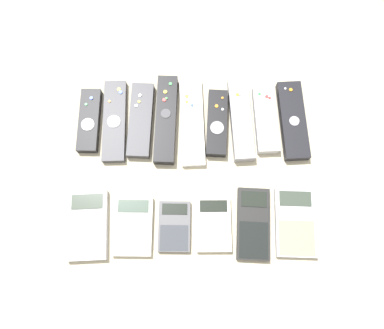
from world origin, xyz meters
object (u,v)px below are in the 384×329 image
(remote_1, at_px, (114,121))
(remote_3, at_px, (166,120))
(remote_6, at_px, (241,119))
(calculator_4, at_px, (253,223))
(calculator_3, at_px, (214,225))
(remote_5, at_px, (217,123))
(remote_0, at_px, (89,121))
(calculator_5, at_px, (296,222))
(remote_2, at_px, (141,120))
(remote_8, at_px, (292,120))
(remote_4, at_px, (191,122))
(remote_7, at_px, (265,120))
(calculator_2, at_px, (175,226))
(calculator_0, at_px, (88,226))
(calculator_1, at_px, (133,227))

(remote_1, relative_size, remote_3, 0.94)
(remote_6, height_order, calculator_4, remote_6)
(remote_6, xyz_separation_m, calculator_3, (-0.07, -0.25, -0.01))
(remote_5, bearing_deg, remote_0, -178.45)
(remote_3, xyz_separation_m, calculator_5, (0.29, -0.24, -0.01))
(remote_2, height_order, remote_6, remote_6)
(remote_5, xyz_separation_m, remote_6, (0.06, 0.01, 0.00))
(remote_1, distance_m, remote_3, 0.12)
(remote_3, relative_size, remote_6, 1.07)
(remote_0, relative_size, calculator_3, 1.31)
(remote_3, bearing_deg, remote_2, -177.18)
(remote_8, bearing_deg, remote_4, 177.51)
(remote_5, relative_size, remote_8, 0.84)
(remote_5, distance_m, remote_7, 0.12)
(remote_3, bearing_deg, calculator_3, -64.17)
(calculator_2, xyz_separation_m, calculator_4, (0.17, 0.01, 0.00))
(calculator_0, relative_size, calculator_3, 1.30)
(remote_8, xyz_separation_m, calculator_5, (-0.01, -0.24, -0.00))
(remote_7, height_order, calculator_2, remote_7)
(calculator_2, relative_size, calculator_4, 0.69)
(remote_0, distance_m, calculator_5, 0.53)
(remote_1, distance_m, calculator_4, 0.40)
(remote_3, height_order, remote_4, remote_3)
(remote_2, xyz_separation_m, remote_8, (0.36, -0.00, 0.00))
(remote_1, relative_size, calculator_1, 1.57)
(remote_8, bearing_deg, calculator_1, -149.05)
(remote_7, bearing_deg, calculator_2, -133.11)
(remote_0, xyz_separation_m, calculator_2, (0.20, -0.25, -0.00))
(remote_4, height_order, remote_8, remote_8)
(remote_0, relative_size, remote_7, 0.96)
(calculator_2, bearing_deg, remote_2, 109.05)
(remote_7, distance_m, calculator_1, 0.39)
(remote_2, xyz_separation_m, remote_6, (0.24, 0.00, 0.00))
(remote_1, bearing_deg, remote_0, 178.46)
(remote_0, bearing_deg, calculator_4, -32.06)
(remote_2, relative_size, remote_5, 1.14)
(remote_0, distance_m, calculator_1, 0.27)
(remote_0, xyz_separation_m, remote_1, (0.06, -0.00, -0.00))
(remote_6, height_order, remote_8, remote_6)
(remote_4, bearing_deg, calculator_1, -119.91)
(calculator_1, bearing_deg, calculator_5, 1.94)
(remote_0, bearing_deg, remote_7, 0.69)
(calculator_0, height_order, calculator_2, calculator_0)
(remote_0, relative_size, calculator_4, 0.97)
(remote_8, distance_m, calculator_2, 0.37)
(remote_3, distance_m, remote_6, 0.18)
(remote_0, xyz_separation_m, remote_6, (0.36, 0.00, 0.00))
(remote_3, distance_m, calculator_3, 0.27)
(remote_6, bearing_deg, calculator_2, -125.10)
(remote_5, distance_m, calculator_1, 0.31)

